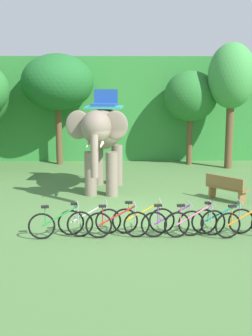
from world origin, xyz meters
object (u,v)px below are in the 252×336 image
(tree_center_left, at_px, (232,77))
(bike_red, at_px, (118,224))
(elephant, at_px, (103,133))
(bike_teal, at_px, (223,220))
(tree_left, at_px, (191,97))
(bike_yellow, at_px, (143,220))
(tree_right, at_px, (57,83))
(bike_purple, at_px, (172,223))
(bike_green, at_px, (61,224))
(wooden_bench, at_px, (226,188))
(bike_orange, at_px, (246,223))
(bike_white, at_px, (90,221))
(bike_pink, at_px, (195,223))

(tree_center_left, xyz_separation_m, bike_red, (-5.31, -9.70, -3.87))
(elephant, height_order, bike_teal, elephant)
(tree_left, distance_m, bike_yellow, 11.18)
(bike_red, relative_size, bike_yellow, 1.00)
(tree_right, relative_size, bike_purple, 3.17)
(tree_right, distance_m, tree_center_left, 8.28)
(bike_green, xyz_separation_m, wooden_bench, (5.24, 3.65, 0.09))
(tree_right, distance_m, bike_green, 11.60)
(tree_left, height_order, tree_center_left, tree_center_left)
(tree_right, height_order, bike_purple, tree_right)
(elephant, relative_size, bike_orange, 2.48)
(elephant, height_order, bike_purple, elephant)
(bike_green, distance_m, wooden_bench, 6.38)
(elephant, xyz_separation_m, bike_white, (-0.24, -4.82, -1.82))
(tree_center_left, relative_size, bike_white, 3.42)
(elephant, relative_size, bike_teal, 2.46)
(tree_center_left, xyz_separation_m, bike_purple, (-3.86, -9.65, -3.87))
(bike_red, height_order, bike_yellow, same)
(bike_yellow, relative_size, bike_teal, 1.00)
(tree_center_left, bearing_deg, elephant, -141.66)
(tree_right, distance_m, bike_teal, 12.66)
(bike_purple, height_order, bike_pink, same)
(tree_center_left, xyz_separation_m, bike_green, (-6.81, -9.69, -3.87))
(bike_green, distance_m, bike_pink, 3.54)
(tree_left, bearing_deg, bike_yellow, -105.65)
(bike_yellow, xyz_separation_m, bike_purple, (0.76, -0.29, 0.00))
(tree_right, height_order, bike_teal, tree_right)
(bike_yellow, bearing_deg, bike_white, -177.40)
(bike_green, xyz_separation_m, bike_teal, (4.32, 0.23, 0.00))
(bike_yellow, xyz_separation_m, bike_teal, (2.14, -0.10, 0.00))
(bike_red, bearing_deg, tree_left, 71.42)
(elephant, distance_m, bike_red, 5.43)
(bike_green, bearing_deg, bike_yellow, 8.52)
(wooden_bench, bearing_deg, bike_yellow, -132.57)
(bike_teal, height_order, wooden_bench, bike_teal)
(bike_yellow, distance_m, bike_teal, 2.14)
(bike_purple, bearing_deg, bike_orange, -2.62)
(tree_center_left, bearing_deg, bike_white, -122.78)
(bike_white, bearing_deg, bike_green, -160.46)
(tree_left, height_order, bike_white, tree_left)
(bike_white, relative_size, bike_orange, 1.01)
(tree_right, distance_m, wooden_bench, 10.46)
(bike_teal, bearing_deg, tree_right, 118.05)
(bike_green, height_order, bike_yellow, same)
(tree_left, xyz_separation_m, bike_orange, (-0.22, -10.76, -2.96))
(bike_green, distance_m, bike_yellow, 2.21)
(tree_left, xyz_separation_m, bike_pink, (-1.55, -10.67, -2.96))
(bike_red, height_order, bike_purple, same)
(bike_teal, bearing_deg, bike_yellow, 177.35)
(elephant, bearing_deg, bike_white, -92.87)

